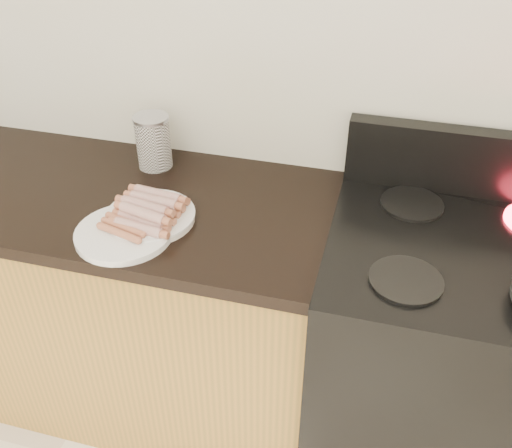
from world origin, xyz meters
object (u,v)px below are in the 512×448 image
(canister, at_px, (153,142))
(main_plate, at_px, (150,218))
(stove, at_px, (442,366))
(mug, at_px, (159,147))
(side_plate, at_px, (124,233))

(canister, bearing_deg, main_plate, -69.86)
(stove, distance_m, mug, 1.13)
(stove, relative_size, main_plate, 3.67)
(main_plate, relative_size, mug, 2.60)
(stove, bearing_deg, canister, 168.05)
(canister, bearing_deg, mug, 91.69)
(stove, height_order, side_plate, side_plate)
(main_plate, height_order, side_plate, side_plate)
(stove, bearing_deg, side_plate, -169.78)
(stove, xyz_separation_m, mug, (-0.98, 0.24, 0.49))
(canister, distance_m, mug, 0.05)
(mug, bearing_deg, main_plate, -71.86)
(stove, height_order, mug, mug)
(canister, xyz_separation_m, mug, (-0.00, 0.04, -0.04))
(stove, height_order, main_plate, main_plate)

